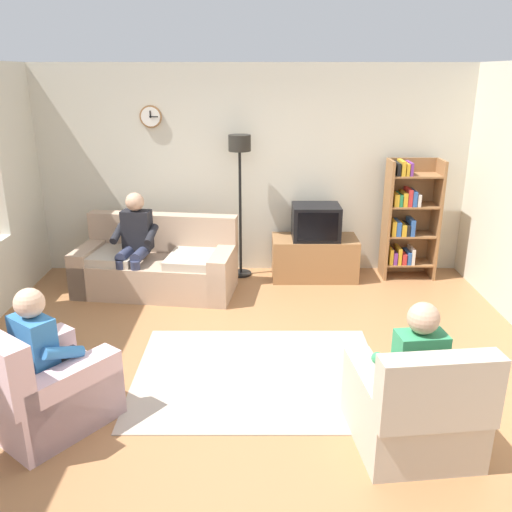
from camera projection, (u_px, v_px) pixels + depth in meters
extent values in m
plane|color=#9E6B42|center=(251.00, 365.00, 4.97)|extent=(12.00, 12.00, 0.00)
cube|color=beige|center=(253.00, 171.00, 7.05)|extent=(6.20, 0.12, 2.70)
cylinder|color=olive|center=(150.00, 117.00, 6.74)|extent=(0.28, 0.03, 0.28)
cylinder|color=white|center=(150.00, 117.00, 6.73)|extent=(0.24, 0.01, 0.24)
cube|color=black|center=(150.00, 114.00, 6.71)|extent=(0.02, 0.01, 0.09)
cube|color=black|center=(153.00, 117.00, 6.72)|extent=(0.11, 0.01, 0.01)
cube|color=beige|center=(18.00, 175.00, 6.50)|extent=(0.12, 1.10, 1.20)
cube|color=tan|center=(156.00, 276.00, 6.57)|extent=(2.00, 1.09, 0.42)
cube|color=tan|center=(163.00, 232.00, 6.76)|extent=(1.91, 0.45, 0.48)
cube|color=tan|center=(223.00, 274.00, 6.44)|extent=(0.33, 0.86, 0.56)
cube|color=tan|center=(91.00, 267.00, 6.65)|extent=(0.33, 0.86, 0.56)
cube|color=#BCAD99|center=(194.00, 259.00, 6.37)|extent=(0.69, 0.75, 0.10)
cube|color=#BCAD99|center=(114.00, 255.00, 6.50)|extent=(0.69, 0.75, 0.10)
cube|color=olive|center=(314.00, 258.00, 7.01)|extent=(1.10, 0.56, 0.55)
cube|color=black|center=(312.00, 250.00, 7.24)|extent=(1.10, 0.04, 0.03)
cube|color=black|center=(316.00, 222.00, 6.83)|extent=(0.60, 0.48, 0.44)
cube|color=black|center=(318.00, 227.00, 6.60)|extent=(0.50, 0.01, 0.36)
cube|color=olive|center=(386.00, 220.00, 6.89)|extent=(0.04, 0.36, 1.55)
cube|color=olive|center=(435.00, 220.00, 6.89)|extent=(0.04, 0.36, 1.55)
cube|color=olive|center=(407.00, 217.00, 7.05)|extent=(0.64, 0.02, 1.55)
cube|color=olive|center=(407.00, 262.00, 7.08)|extent=(0.60, 0.34, 0.02)
cube|color=gold|center=(389.00, 254.00, 7.03)|extent=(0.04, 0.28, 0.21)
cube|color=#72338C|center=(393.00, 256.00, 7.03)|extent=(0.05, 0.28, 0.16)
cube|color=gold|center=(397.00, 254.00, 7.02)|extent=(0.04, 0.28, 0.21)
cube|color=red|center=(402.00, 257.00, 7.04)|extent=(0.06, 0.28, 0.14)
cube|color=#2D59A5|center=(407.00, 256.00, 7.03)|extent=(0.05, 0.28, 0.16)
cube|color=silver|center=(411.00, 255.00, 7.03)|extent=(0.04, 0.28, 0.21)
cube|color=olive|center=(409.00, 234.00, 6.96)|extent=(0.60, 0.34, 0.02)
cube|color=gold|center=(392.00, 227.00, 6.90)|extent=(0.05, 0.28, 0.19)
cube|color=#2D59A5|center=(396.00, 227.00, 6.90)|extent=(0.06, 0.28, 0.18)
cube|color=gold|center=(401.00, 228.00, 6.91)|extent=(0.06, 0.28, 0.14)
cube|color=black|center=(406.00, 228.00, 6.91)|extent=(0.04, 0.28, 0.15)
cube|color=#2D59A5|center=(410.00, 226.00, 6.90)|extent=(0.05, 0.28, 0.21)
cube|color=olive|center=(412.00, 205.00, 6.83)|extent=(0.60, 0.34, 0.02)
cube|color=gold|center=(394.00, 199.00, 6.78)|extent=(0.06, 0.28, 0.16)
cube|color=#267F4C|center=(398.00, 199.00, 6.78)|extent=(0.04, 0.28, 0.15)
cube|color=gold|center=(403.00, 198.00, 6.78)|extent=(0.05, 0.28, 0.17)
cube|color=red|center=(408.00, 196.00, 6.77)|extent=(0.05, 0.28, 0.21)
cube|color=#2D59A5|center=(412.00, 197.00, 6.78)|extent=(0.05, 0.28, 0.19)
cube|color=silver|center=(416.00, 199.00, 6.78)|extent=(0.04, 0.28, 0.15)
cube|color=olive|center=(415.00, 175.00, 6.70)|extent=(0.60, 0.34, 0.02)
cube|color=black|center=(396.00, 168.00, 6.66)|extent=(0.04, 0.28, 0.16)
cube|color=gold|center=(401.00, 167.00, 6.65)|extent=(0.05, 0.28, 0.18)
cube|color=gold|center=(405.00, 169.00, 6.66)|extent=(0.04, 0.28, 0.15)
cube|color=#72338C|center=(409.00, 168.00, 6.65)|extent=(0.03, 0.28, 0.16)
cylinder|color=black|center=(241.00, 273.00, 7.19)|extent=(0.28, 0.28, 0.03)
cylinder|color=black|center=(240.00, 213.00, 6.91)|extent=(0.04, 0.04, 1.70)
cylinder|color=black|center=(239.00, 143.00, 6.62)|extent=(0.28, 0.28, 0.20)
cube|color=beige|center=(48.00, 397.00, 4.12)|extent=(1.15, 1.15, 0.40)
cube|color=beige|center=(28.00, 375.00, 4.28)|extent=(0.65, 0.76, 0.56)
cube|color=beige|center=(72.00, 401.00, 3.94)|extent=(0.65, 0.76, 0.56)
cube|color=#BCAD99|center=(410.00, 416.00, 3.89)|extent=(0.89, 0.92, 0.40)
cube|color=#BCAD99|center=(438.00, 392.00, 3.40)|extent=(0.81, 0.26, 0.50)
cube|color=#BCAD99|center=(370.00, 408.00, 3.86)|extent=(0.28, 0.82, 0.56)
cube|color=#BCAD99|center=(449.00, 403.00, 3.92)|extent=(0.28, 0.82, 0.56)
cube|color=#AD9E8E|center=(257.00, 375.00, 4.80)|extent=(2.20, 1.70, 0.01)
cube|color=black|center=(137.00, 230.00, 6.43)|extent=(0.36, 0.24, 0.48)
sphere|color=tan|center=(134.00, 202.00, 6.31)|extent=(0.22, 0.22, 0.22)
cylinder|color=#2D334C|center=(140.00, 254.00, 6.32)|extent=(0.18, 0.39, 0.13)
cylinder|color=#2D334C|center=(126.00, 254.00, 6.34)|extent=(0.18, 0.39, 0.13)
cylinder|color=#2D334C|center=(136.00, 282.00, 6.23)|extent=(0.12, 0.12, 0.52)
cylinder|color=#2D334C|center=(122.00, 281.00, 6.25)|extent=(0.12, 0.12, 0.52)
cylinder|color=black|center=(151.00, 235.00, 6.32)|extent=(0.13, 0.34, 0.20)
cylinder|color=black|center=(117.00, 233.00, 6.37)|extent=(0.13, 0.34, 0.20)
cube|color=#3372B2|center=(34.00, 347.00, 3.94)|extent=(0.39, 0.37, 0.48)
sphere|color=#D8AD8C|center=(29.00, 303.00, 3.83)|extent=(0.22, 0.22, 0.22)
cylinder|color=black|center=(54.00, 361.00, 4.21)|extent=(0.34, 0.38, 0.13)
cylinder|color=black|center=(68.00, 369.00, 4.10)|extent=(0.34, 0.38, 0.13)
cylinder|color=black|center=(78.00, 375.00, 4.42)|extent=(0.15, 0.15, 0.40)
cylinder|color=black|center=(91.00, 383.00, 4.32)|extent=(0.15, 0.15, 0.40)
cylinder|color=#3372B2|center=(31.00, 336.00, 4.14)|extent=(0.27, 0.32, 0.20)
cylinder|color=#3372B2|center=(63.00, 353.00, 3.90)|extent=(0.27, 0.32, 0.20)
cube|color=#338C59|center=(419.00, 365.00, 3.70)|extent=(0.36, 0.24, 0.48)
sphere|color=tan|center=(423.00, 318.00, 3.59)|extent=(0.22, 0.22, 0.22)
cylinder|color=black|center=(394.00, 381.00, 3.94)|extent=(0.17, 0.39, 0.13)
cylinder|color=black|center=(417.00, 379.00, 3.96)|extent=(0.17, 0.39, 0.13)
cylinder|color=black|center=(383.00, 392.00, 4.19)|extent=(0.12, 0.12, 0.40)
cylinder|color=black|center=(405.00, 390.00, 4.21)|extent=(0.12, 0.12, 0.40)
cylinder|color=#338C59|center=(384.00, 361.00, 3.78)|extent=(0.12, 0.34, 0.20)
cylinder|color=#338C59|center=(441.00, 358.00, 3.82)|extent=(0.12, 0.34, 0.20)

